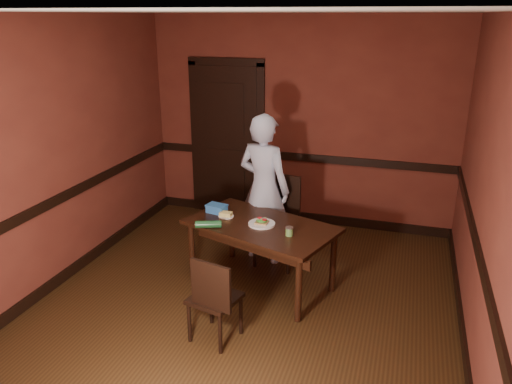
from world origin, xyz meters
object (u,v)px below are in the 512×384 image
Objects in this scene: cheese_saucer at (226,215)px; food_tub at (217,209)px; dining_table at (261,255)px; sauce_jar at (289,231)px; chair_far at (279,222)px; person at (264,189)px; chair_near at (215,297)px; sandwich_plate at (262,223)px.

food_tub is (-0.13, 0.08, 0.02)m from cheese_saucer.
food_tub is (-0.54, 0.16, 0.39)m from dining_table.
chair_far is at bearing 112.17° from sauce_jar.
dining_table is at bearing -5.30° from food_tub.
person is at bearing 121.60° from sauce_jar.
person is at bearing -75.35° from chair_near.
cheese_saucer is at bearing 167.96° from sandwich_plate.
sandwich_plate is 0.43m from cheese_saucer.
food_tub is at bearing -178.05° from dining_table.
person is at bearing 104.67° from sandwich_plate.
food_tub is (-0.88, 0.34, 0.00)m from sauce_jar.
food_tub is at bearing 158.70° from sauce_jar.
chair_far is 0.81m from sauce_jar.
chair_near is 0.48× the size of person.
dining_table is at bearing 135.92° from sandwich_plate.
chair_near is (-0.11, -0.98, 0.06)m from dining_table.
chair_near is at bearing -58.18° from food_tub.
cheese_saucer is 0.70× the size of food_tub.
food_tub is (-0.43, 1.15, 0.33)m from chair_near.
cheese_saucer is at bearing -172.60° from dining_table.
sandwich_plate reaches higher than cheese_saucer.
person is 7.26× the size of food_tub.
sauce_jar is 0.94m from food_tub.
cheese_saucer is (-0.29, 1.06, 0.30)m from chair_near.
chair_near is at bearing -78.08° from dining_table.
dining_table is 6.31× the size of food_tub.
chair_far is 4.26× the size of food_tub.
chair_near is 3.49× the size of food_tub.
sauce_jar is 0.38× the size of food_tub.
person is (-0.04, 1.60, 0.44)m from chair_near.
cheese_saucer is 0.16m from food_tub.
chair_far reaches higher than food_tub.
person reaches higher than dining_table.
dining_table is 1.48× the size of chair_far.
sauce_jar is at bearing -105.95° from chair_near.
sandwich_plate is 0.37m from sauce_jar.
chair_near reaches higher than cheese_saucer.
person reaches higher than sandwich_plate.
chair_far reaches higher than chair_near.
sandwich_plate is at bearing -12.04° from cheese_saucer.
food_tub reaches higher than dining_table.
cheese_saucer is (-0.45, -0.45, 0.21)m from chair_far.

